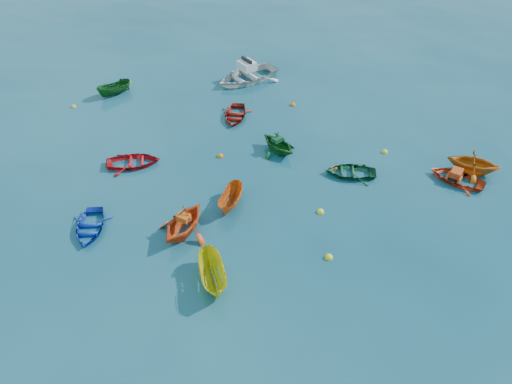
% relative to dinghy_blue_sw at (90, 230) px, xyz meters
% --- Properties ---
extents(ground, '(160.00, 160.00, 0.00)m').
position_rel_dinghy_blue_sw_xyz_m(ground, '(6.89, 0.06, 0.00)').
color(ground, '#0A3A4D').
rests_on(ground, ground).
extents(dinghy_blue_sw, '(2.97, 3.38, 0.58)m').
position_rel_dinghy_blue_sw_xyz_m(dinghy_blue_sw, '(0.00, 0.00, 0.00)').
color(dinghy_blue_sw, '#0E33B8').
rests_on(dinghy_blue_sw, ground).
extents(dinghy_orange_w, '(2.93, 3.30, 1.59)m').
position_rel_dinghy_blue_sw_xyz_m(dinghy_orange_w, '(4.47, 1.40, 0.00)').
color(dinghy_orange_w, '#DE4614').
rests_on(dinghy_orange_w, ground).
extents(sampan_yellow_mid, '(2.58, 3.12, 1.16)m').
position_rel_dinghy_blue_sw_xyz_m(sampan_yellow_mid, '(7.07, -1.03, 0.00)').
color(sampan_yellow_mid, gold).
rests_on(sampan_yellow_mid, ground).
extents(dinghy_green_e, '(3.27, 2.68, 0.59)m').
position_rel_dinghy_blue_sw_xyz_m(dinghy_green_e, '(11.18, 8.77, 0.00)').
color(dinghy_green_e, '#104826').
rests_on(dinghy_green_e, ground).
extents(dinghy_red_nw, '(3.72, 3.35, 0.63)m').
position_rel_dinghy_blue_sw_xyz_m(dinghy_red_nw, '(-0.76, 5.50, 0.00)').
color(dinghy_red_nw, '#B30E15').
rests_on(dinghy_red_nw, ground).
extents(sampan_orange_n, '(1.10, 2.59, 0.98)m').
position_rel_dinghy_blue_sw_xyz_m(sampan_orange_n, '(5.87, 4.07, 0.00)').
color(sampan_orange_n, '#D35813').
rests_on(sampan_orange_n, ground).
extents(dinghy_green_n, '(3.31, 3.19, 1.34)m').
position_rel_dinghy_blue_sw_xyz_m(dinghy_green_n, '(6.67, 9.59, 0.00)').
color(dinghy_green_n, '#13551A').
rests_on(dinghy_green_n, ground).
extents(dinghy_red_ne, '(3.36, 2.74, 0.61)m').
position_rel_dinghy_blue_sw_xyz_m(dinghy_red_ne, '(16.88, 10.20, 0.00)').
color(dinghy_red_ne, red).
rests_on(dinghy_red_ne, ground).
extents(dinghy_red_far, '(2.65, 3.26, 0.60)m').
position_rel_dinghy_blue_sw_xyz_m(dinghy_red_far, '(2.82, 12.38, 0.00)').
color(dinghy_red_far, '#9F180D').
rests_on(dinghy_red_far, ground).
extents(dinghy_orange_far, '(2.91, 2.52, 1.50)m').
position_rel_dinghy_blue_sw_xyz_m(dinghy_orange_far, '(17.64, 11.35, 0.00)').
color(dinghy_orange_far, '#BD5D11').
rests_on(dinghy_orange_far, ground).
extents(sampan_green_far, '(2.15, 2.68, 0.99)m').
position_rel_dinghy_blue_sw_xyz_m(sampan_green_far, '(-6.35, 12.49, 0.00)').
color(sampan_green_far, '#114A15').
rests_on(sampan_green_far, ground).
extents(motorboat_white, '(5.59, 5.98, 1.61)m').
position_rel_dinghy_blue_sw_xyz_m(motorboat_white, '(1.68, 17.70, 0.00)').
color(motorboat_white, silver).
rests_on(motorboat_white, ground).
extents(tarp_orange_a, '(0.66, 0.53, 0.30)m').
position_rel_dinghy_blue_sw_xyz_m(tarp_orange_a, '(4.48, 1.45, 0.95)').
color(tarp_orange_a, '#C65414').
rests_on(tarp_orange_a, dinghy_orange_w).
extents(tarp_green_b, '(0.67, 0.72, 0.28)m').
position_rel_dinghy_blue_sw_xyz_m(tarp_green_b, '(6.58, 9.64, 0.81)').
color(tarp_green_b, '#124827').
rests_on(tarp_green_b, dinghy_green_n).
extents(tarp_orange_b, '(0.72, 0.85, 0.36)m').
position_rel_dinghy_blue_sw_xyz_m(tarp_orange_b, '(16.78, 10.23, 0.48)').
color(tarp_orange_b, '#C03C13').
rests_on(tarp_orange_b, dinghy_red_ne).
extents(buoy_ye_a, '(0.39, 0.39, 0.39)m').
position_rel_dinghy_blue_sw_xyz_m(buoy_ye_a, '(11.54, 2.11, 0.00)').
color(buoy_ye_a, yellow).
rests_on(buoy_ye_a, ground).
extents(buoy_ye_b, '(0.32, 0.32, 0.32)m').
position_rel_dinghy_blue_sw_xyz_m(buoy_ye_b, '(-8.07, 9.98, 0.00)').
color(buoy_ye_b, gold).
rests_on(buoy_ye_b, ground).
extents(buoy_or_c, '(0.37, 0.37, 0.37)m').
position_rel_dinghy_blue_sw_xyz_m(buoy_or_c, '(3.63, 7.93, 0.00)').
color(buoy_or_c, '#D06B0B').
rests_on(buoy_or_c, ground).
extents(buoy_ye_c, '(0.38, 0.38, 0.38)m').
position_rel_dinghy_blue_sw_xyz_m(buoy_ye_c, '(10.41, 5.09, 0.00)').
color(buoy_ye_c, yellow).
rests_on(buoy_ye_c, ground).
extents(buoy_or_d, '(0.38, 0.38, 0.38)m').
position_rel_dinghy_blue_sw_xyz_m(buoy_or_d, '(10.26, 9.00, 0.00)').
color(buoy_or_d, '#D1540B').
rests_on(buoy_or_d, ground).
extents(buoy_ye_d, '(0.39, 0.39, 0.39)m').
position_rel_dinghy_blue_sw_xyz_m(buoy_ye_d, '(-6.48, 14.43, 0.00)').
color(buoy_ye_d, yellow).
rests_on(buoy_ye_d, ground).
extents(buoy_or_e, '(0.38, 0.38, 0.38)m').
position_rel_dinghy_blue_sw_xyz_m(buoy_or_e, '(5.96, 15.22, 0.00)').
color(buoy_or_e, '#CE640B').
rests_on(buoy_or_e, ground).
extents(buoy_ye_e, '(0.37, 0.37, 0.37)m').
position_rel_dinghy_blue_sw_xyz_m(buoy_ye_e, '(12.73, 11.64, 0.00)').
color(buoy_ye_e, yellow).
rests_on(buoy_ye_e, ground).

